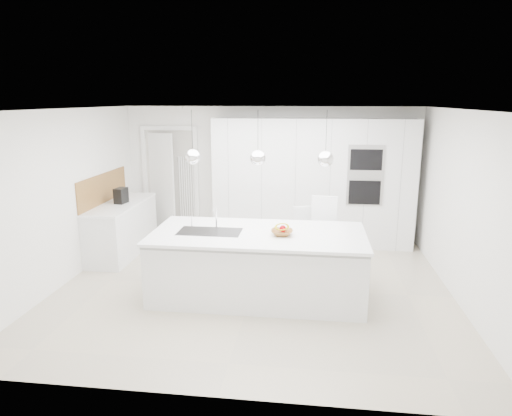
# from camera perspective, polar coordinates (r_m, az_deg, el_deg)

# --- Properties ---
(floor) EXTENTS (5.50, 5.50, 0.00)m
(floor) POSITION_cam_1_polar(r_m,az_deg,el_deg) (6.64, -0.33, -9.88)
(floor) COLOR #BBAE95
(floor) RESTS_ON ground
(wall_back) EXTENTS (5.50, 0.00, 5.50)m
(wall_back) POSITION_cam_1_polar(r_m,az_deg,el_deg) (8.69, 1.81, 4.32)
(wall_back) COLOR white
(wall_back) RESTS_ON ground
(wall_left) EXTENTS (0.00, 5.00, 5.00)m
(wall_left) POSITION_cam_1_polar(r_m,az_deg,el_deg) (7.14, -22.81, 1.25)
(wall_left) COLOR white
(wall_left) RESTS_ON ground
(ceiling) EXTENTS (5.50, 5.50, 0.00)m
(ceiling) POSITION_cam_1_polar(r_m,az_deg,el_deg) (6.09, -0.36, 12.24)
(ceiling) COLOR white
(ceiling) RESTS_ON wall_back
(tall_cabinets) EXTENTS (3.60, 0.60, 2.30)m
(tall_cabinets) POSITION_cam_1_polar(r_m,az_deg,el_deg) (8.37, 7.08, 3.19)
(tall_cabinets) COLOR white
(tall_cabinets) RESTS_ON floor
(oven_stack) EXTENTS (0.62, 0.04, 1.05)m
(oven_stack) POSITION_cam_1_polar(r_m,az_deg,el_deg) (8.08, 13.51, 3.99)
(oven_stack) COLOR #A5A5A8
(oven_stack) RESTS_ON tall_cabinets
(doorway_frame) EXTENTS (1.11, 0.08, 2.13)m
(doorway_frame) POSITION_cam_1_polar(r_m,az_deg,el_deg) (9.08, -10.58, 3.06)
(doorway_frame) COLOR white
(doorway_frame) RESTS_ON floor
(hallway_door) EXTENTS (0.76, 0.38, 2.00)m
(hallway_door) POSITION_cam_1_polar(r_m,az_deg,el_deg) (9.12, -12.17, 2.90)
(hallway_door) COLOR white
(hallway_door) RESTS_ON floor
(radiator) EXTENTS (0.32, 0.04, 1.40)m
(radiator) POSITION_cam_1_polar(r_m,az_deg,el_deg) (9.02, -8.61, 1.93)
(radiator) COLOR white
(radiator) RESTS_ON floor
(left_base_cabinets) EXTENTS (0.60, 1.80, 0.86)m
(left_base_cabinets) POSITION_cam_1_polar(r_m,az_deg,el_deg) (8.23, -16.38, -2.59)
(left_base_cabinets) COLOR white
(left_base_cabinets) RESTS_ON floor
(left_worktop) EXTENTS (0.62, 1.82, 0.04)m
(left_worktop) POSITION_cam_1_polar(r_m,az_deg,el_deg) (8.12, -16.59, 0.46)
(left_worktop) COLOR white
(left_worktop) RESTS_ON left_base_cabinets
(oak_backsplash) EXTENTS (0.02, 1.80, 0.50)m
(oak_backsplash) POSITION_cam_1_polar(r_m,az_deg,el_deg) (8.19, -18.56, 2.35)
(oak_backsplash) COLOR olive
(oak_backsplash) RESTS_ON wall_left
(island_base) EXTENTS (2.80, 1.20, 0.86)m
(island_base) POSITION_cam_1_polar(r_m,az_deg,el_deg) (6.19, 0.23, -7.37)
(island_base) COLOR white
(island_base) RESTS_ON floor
(island_worktop) EXTENTS (2.84, 1.40, 0.04)m
(island_worktop) POSITION_cam_1_polar(r_m,az_deg,el_deg) (6.09, 0.29, -3.24)
(island_worktop) COLOR white
(island_worktop) RESTS_ON island_base
(island_sink) EXTENTS (0.84, 0.44, 0.18)m
(island_sink) POSITION_cam_1_polar(r_m,az_deg,el_deg) (6.17, -5.78, -3.67)
(island_sink) COLOR #3F3F42
(island_sink) RESTS_ON island_worktop
(island_tap) EXTENTS (0.02, 0.02, 0.30)m
(island_tap) POSITION_cam_1_polar(r_m,az_deg,el_deg) (6.28, -4.99, -1.16)
(island_tap) COLOR white
(island_tap) RESTS_ON island_worktop
(pendant_left) EXTENTS (0.20, 0.20, 0.20)m
(pendant_left) POSITION_cam_1_polar(r_m,az_deg,el_deg) (5.99, -7.91, 6.34)
(pendant_left) COLOR white
(pendant_left) RESTS_ON ceiling
(pendant_mid) EXTENTS (0.20, 0.20, 0.20)m
(pendant_mid) POSITION_cam_1_polar(r_m,az_deg,el_deg) (5.83, 0.24, 6.27)
(pendant_mid) COLOR white
(pendant_mid) RESTS_ON ceiling
(pendant_right) EXTENTS (0.20, 0.20, 0.20)m
(pendant_right) POSITION_cam_1_polar(r_m,az_deg,el_deg) (5.79, 8.68, 6.07)
(pendant_right) COLOR white
(pendant_right) RESTS_ON ceiling
(fruit_bowl) EXTENTS (0.30, 0.30, 0.07)m
(fruit_bowl) POSITION_cam_1_polar(r_m,az_deg,el_deg) (5.96, 3.25, -3.08)
(fruit_bowl) COLOR olive
(fruit_bowl) RESTS_ON island_worktop
(espresso_machine) EXTENTS (0.18, 0.26, 0.26)m
(espresso_machine) POSITION_cam_1_polar(r_m,az_deg,el_deg) (8.09, -16.52, 1.50)
(espresso_machine) COLOR black
(espresso_machine) RESTS_ON left_worktop
(bar_stool_left) EXTENTS (0.45, 0.54, 1.01)m
(bar_stool_left) POSITION_cam_1_polar(r_m,az_deg,el_deg) (7.08, 5.82, -4.07)
(bar_stool_left) COLOR white
(bar_stool_left) RESTS_ON floor
(bar_stool_right) EXTENTS (0.45, 0.59, 1.22)m
(bar_stool_right) POSITION_cam_1_polar(r_m,az_deg,el_deg) (6.85, 8.44, -3.85)
(bar_stool_right) COLOR white
(bar_stool_right) RESTS_ON floor
(apple_a) EXTENTS (0.09, 0.09, 0.09)m
(apple_a) POSITION_cam_1_polar(r_m,az_deg,el_deg) (6.00, 3.36, -2.57)
(apple_a) COLOR #BD000A
(apple_a) RESTS_ON fruit_bowl
(apple_b) EXTENTS (0.07, 0.07, 0.07)m
(apple_b) POSITION_cam_1_polar(r_m,az_deg,el_deg) (5.99, 3.41, -2.70)
(apple_b) COLOR #BD000A
(apple_b) RESTS_ON fruit_bowl
(banana_bunch) EXTENTS (0.22, 0.16, 0.20)m
(banana_bunch) POSITION_cam_1_polar(r_m,az_deg,el_deg) (5.95, 3.26, -2.36)
(banana_bunch) COLOR yellow
(banana_bunch) RESTS_ON fruit_bowl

